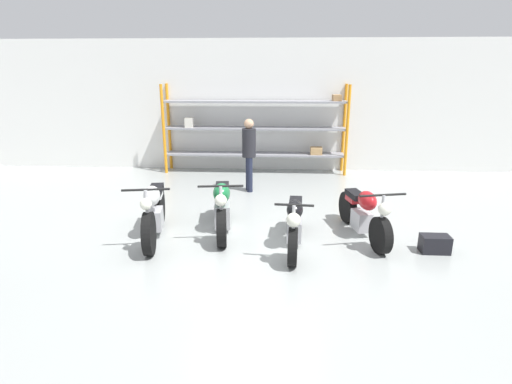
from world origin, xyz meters
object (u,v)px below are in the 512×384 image
at_px(motorcycle_black, 295,223).
at_px(motorcycle_red, 364,213).
at_px(motorcycle_white, 154,211).
at_px(person_browsing, 249,149).
at_px(motorcycle_green, 222,207).
at_px(toolbox, 435,244).
at_px(shelving_rack, 257,128).

height_order(motorcycle_black, motorcycle_red, motorcycle_red).
bearing_deg(motorcycle_white, person_browsing, 143.81).
distance_m(motorcycle_green, toolbox, 3.55).
xyz_separation_m(shelving_rack, motorcycle_red, (2.07, -4.52, -0.81)).
bearing_deg(toolbox, person_browsing, 134.56).
xyz_separation_m(motorcycle_white, motorcycle_red, (3.57, 0.22, -0.04)).
height_order(motorcycle_black, person_browsing, person_browsing).
distance_m(motorcycle_white, person_browsing, 3.23).
height_order(motorcycle_red, toolbox, motorcycle_red).
relative_size(motorcycle_red, toolbox, 4.42).
bearing_deg(motorcycle_white, motorcycle_black, 73.90).
xyz_separation_m(motorcycle_green, toolbox, (3.47, -0.72, -0.29)).
relative_size(motorcycle_white, motorcycle_red, 1.06).
relative_size(motorcycle_white, toolbox, 4.67).
xyz_separation_m(motorcycle_white, motorcycle_green, (1.12, 0.35, -0.03)).
distance_m(motorcycle_red, person_browsing, 3.45).
height_order(motorcycle_green, toolbox, motorcycle_green).
distance_m(shelving_rack, toolbox, 6.07).
bearing_deg(shelving_rack, person_browsing, -92.49).
bearing_deg(motorcycle_red, person_browsing, -152.98).
distance_m(shelving_rack, motorcycle_black, 5.15).
bearing_deg(shelving_rack, motorcycle_green, -94.94).
distance_m(shelving_rack, motorcycle_white, 5.03).
height_order(person_browsing, toolbox, person_browsing).
relative_size(motorcycle_white, person_browsing, 1.20).
bearing_deg(motorcycle_green, motorcycle_white, -79.53).
bearing_deg(shelving_rack, motorcycle_white, -107.54).
bearing_deg(motorcycle_white, motorcycle_red, 83.75).
bearing_deg(toolbox, motorcycle_white, 175.42).
bearing_deg(motorcycle_red, shelving_rack, -167.67).
relative_size(shelving_rack, motorcycle_green, 2.54).
height_order(shelving_rack, toolbox, shelving_rack).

